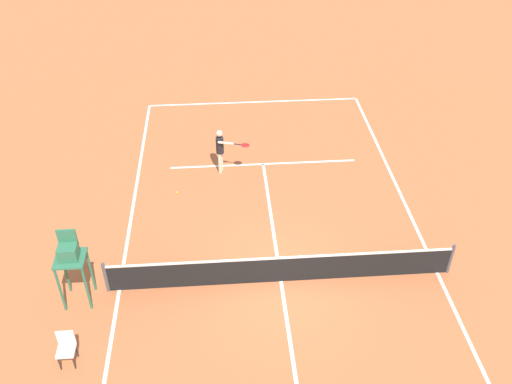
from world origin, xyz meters
The scene contains 7 objects.
ground_plane centered at (0.00, 0.00, 0.00)m, with size 60.00×60.00×0.00m, color #B76038.
court_lines centered at (0.00, 0.00, 0.00)m, with size 9.44×22.24×0.01m.
tennis_net centered at (0.00, 0.00, 0.50)m, with size 10.04×0.10×1.07m.
player_serving centered at (1.56, -5.73, 1.04)m, with size 1.23×0.85×1.74m.
tennis_ball centered at (3.19, -4.49, 0.03)m, with size 0.07×0.07×0.07m, color #CCE033.
umpire_chair centered at (5.70, 0.26, 1.61)m, with size 0.80×0.80×2.41m.
courtside_chair_near centered at (5.61, 2.32, 0.53)m, with size 0.44×0.46×0.95m.
Camera 1 is at (1.57, 11.25, 11.84)m, focal length 38.92 mm.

